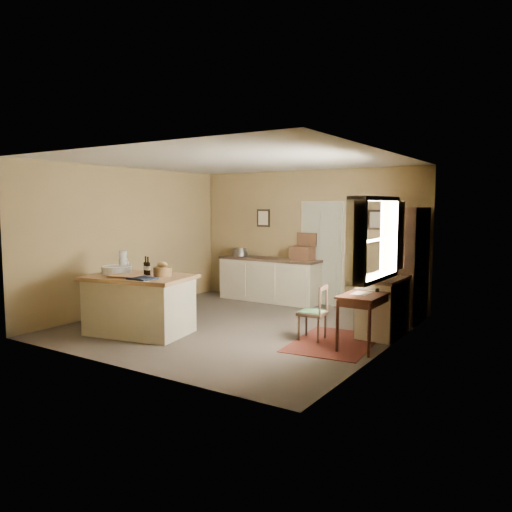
{
  "coord_description": "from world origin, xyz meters",
  "views": [
    {
      "loc": [
        4.66,
        -6.62,
        1.99
      ],
      "look_at": [
        0.16,
        0.33,
        1.15
      ],
      "focal_mm": 35.0,
      "sensor_mm": 36.0,
      "label": 1
    }
  ],
  "objects_px": {
    "work_island": "(139,303)",
    "right_cabinet": "(383,306)",
    "writing_desk": "(364,301)",
    "desk_chair": "(312,313)",
    "shelving_unit": "(415,265)",
    "sideboard": "(270,278)"
  },
  "relations": [
    {
      "from": "writing_desk",
      "to": "shelving_unit",
      "type": "relative_size",
      "value": 0.44
    },
    {
      "from": "work_island",
      "to": "right_cabinet",
      "type": "height_order",
      "value": "work_island"
    },
    {
      "from": "desk_chair",
      "to": "shelving_unit",
      "type": "distance_m",
      "value": 2.28
    },
    {
      "from": "desk_chair",
      "to": "shelving_unit",
      "type": "relative_size",
      "value": 0.41
    },
    {
      "from": "right_cabinet",
      "to": "work_island",
      "type": "bearing_deg",
      "value": -148.76
    },
    {
      "from": "writing_desk",
      "to": "shelving_unit",
      "type": "height_order",
      "value": "shelving_unit"
    },
    {
      "from": "shelving_unit",
      "to": "work_island",
      "type": "bearing_deg",
      "value": -137.33
    },
    {
      "from": "right_cabinet",
      "to": "shelving_unit",
      "type": "xyz_separation_m",
      "value": [
        0.15,
        1.16,
        0.52
      ]
    },
    {
      "from": "desk_chair",
      "to": "right_cabinet",
      "type": "distance_m",
      "value": 1.15
    },
    {
      "from": "writing_desk",
      "to": "right_cabinet",
      "type": "relative_size",
      "value": 0.85
    },
    {
      "from": "writing_desk",
      "to": "desk_chair",
      "type": "height_order",
      "value": "writing_desk"
    },
    {
      "from": "right_cabinet",
      "to": "desk_chair",
      "type": "bearing_deg",
      "value": -133.17
    },
    {
      "from": "sideboard",
      "to": "desk_chair",
      "type": "distance_m",
      "value": 3.11
    },
    {
      "from": "desk_chair",
      "to": "right_cabinet",
      "type": "relative_size",
      "value": 0.78
    },
    {
      "from": "desk_chair",
      "to": "right_cabinet",
      "type": "height_order",
      "value": "right_cabinet"
    },
    {
      "from": "sideboard",
      "to": "shelving_unit",
      "type": "distance_m",
      "value": 3.11
    },
    {
      "from": "shelving_unit",
      "to": "sideboard",
      "type": "bearing_deg",
      "value": 174.73
    },
    {
      "from": "right_cabinet",
      "to": "shelving_unit",
      "type": "bearing_deg",
      "value": 82.53
    },
    {
      "from": "desk_chair",
      "to": "shelving_unit",
      "type": "bearing_deg",
      "value": 59.14
    },
    {
      "from": "writing_desk",
      "to": "right_cabinet",
      "type": "distance_m",
      "value": 0.84
    },
    {
      "from": "sideboard",
      "to": "right_cabinet",
      "type": "xyz_separation_m",
      "value": [
        2.9,
        -1.44,
        -0.02
      ]
    },
    {
      "from": "sideboard",
      "to": "writing_desk",
      "type": "bearing_deg",
      "value": -37.81
    }
  ]
}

